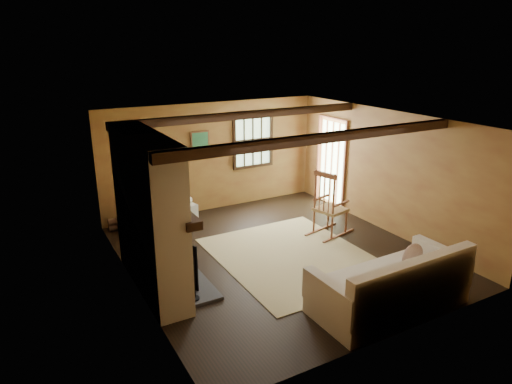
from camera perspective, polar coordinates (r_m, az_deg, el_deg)
ground at (r=8.23m, az=2.67°, el=-7.82°), size 5.50×5.50×0.00m
room_envelope at (r=7.98m, az=3.23°, el=3.85°), size 5.02×5.52×2.44m
fireplace at (r=6.97m, az=-13.00°, el=-3.39°), size 1.02×2.30×2.40m
rug at (r=8.18m, az=4.62°, el=-8.02°), size 2.50×3.00×0.01m
rocking_chair at (r=8.98m, az=9.14°, el=-1.95°), size 1.04×0.70×1.31m
sofa at (r=6.81m, az=16.68°, el=-11.44°), size 2.30×1.04×0.92m
firewood_pile at (r=9.65m, az=-15.88°, el=-3.66°), size 0.72×0.13×0.26m
laundry_basket at (r=9.92m, az=-9.02°, el=-2.43°), size 0.57×0.48×0.30m
basket_pillow at (r=9.84m, az=-9.09°, el=-1.07°), size 0.43×0.35×0.20m
armchair at (r=9.33m, az=-12.79°, el=-2.32°), size 1.26×1.26×0.82m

